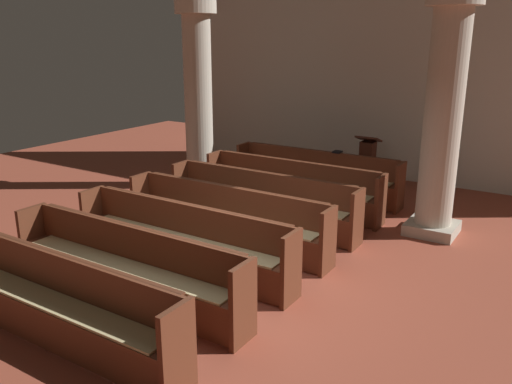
{
  "coord_description": "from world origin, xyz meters",
  "views": [
    {
      "loc": [
        3.68,
        -5.19,
        3.06
      ],
      "look_at": [
        -0.47,
        1.35,
        0.75
      ],
      "focal_mm": 36.94,
      "sensor_mm": 36.0,
      "label": 1
    }
  ],
  "objects_px": {
    "pew_row_1": "(291,185)",
    "pew_row_3": "(225,216)",
    "pew_row_5": "(125,264)",
    "lectern": "(367,165)",
    "pillar_far_side": "(198,92)",
    "pew_row_2": "(261,199)",
    "pew_row_4": "(181,237)",
    "pew_row_0": "(316,173)",
    "pew_row_6": "(53,299)",
    "pillar_aisle_side": "(444,112)",
    "hymn_book": "(337,152)"
  },
  "relations": [
    {
      "from": "pew_row_2",
      "to": "pew_row_4",
      "type": "height_order",
      "value": "same"
    },
    {
      "from": "pew_row_0",
      "to": "pillar_far_side",
      "type": "xyz_separation_m",
      "value": [
        -2.43,
        -0.54,
        1.48
      ]
    },
    {
      "from": "pew_row_1",
      "to": "pillar_far_side",
      "type": "bearing_deg",
      "value": 169.06
    },
    {
      "from": "pew_row_3",
      "to": "pew_row_1",
      "type": "bearing_deg",
      "value": 90.0
    },
    {
      "from": "pew_row_2",
      "to": "pillar_far_side",
      "type": "height_order",
      "value": "pillar_far_side"
    },
    {
      "from": "hymn_book",
      "to": "pew_row_2",
      "type": "bearing_deg",
      "value": -99.08
    },
    {
      "from": "pillar_aisle_side",
      "to": "hymn_book",
      "type": "height_order",
      "value": "pillar_aisle_side"
    },
    {
      "from": "pew_row_0",
      "to": "pew_row_3",
      "type": "bearing_deg",
      "value": -90.0
    },
    {
      "from": "pew_row_1",
      "to": "lectern",
      "type": "xyz_separation_m",
      "value": [
        0.57,
        2.28,
        -0.02
      ]
    },
    {
      "from": "pillar_aisle_side",
      "to": "lectern",
      "type": "bearing_deg",
      "value": 132.63
    },
    {
      "from": "pew_row_1",
      "to": "pillar_far_side",
      "type": "distance_m",
      "value": 2.89
    },
    {
      "from": "pew_row_6",
      "to": "lectern",
      "type": "xyz_separation_m",
      "value": [
        0.57,
        7.33,
        -0.02
      ]
    },
    {
      "from": "pew_row_1",
      "to": "hymn_book",
      "type": "height_order",
      "value": "hymn_book"
    },
    {
      "from": "pew_row_0",
      "to": "pew_row_3",
      "type": "height_order",
      "value": "same"
    },
    {
      "from": "pew_row_4",
      "to": "pillar_far_side",
      "type": "bearing_deg",
      "value": 124.81
    },
    {
      "from": "pew_row_2",
      "to": "pew_row_3",
      "type": "bearing_deg",
      "value": -90.0
    },
    {
      "from": "pew_row_3",
      "to": "pillar_aisle_side",
      "type": "distance_m",
      "value": 3.64
    },
    {
      "from": "pew_row_0",
      "to": "pew_row_4",
      "type": "distance_m",
      "value": 4.04
    },
    {
      "from": "pew_row_1",
      "to": "pew_row_2",
      "type": "xyz_separation_m",
      "value": [
        0.0,
        -1.01,
        0.0
      ]
    },
    {
      "from": "pew_row_6",
      "to": "pillar_far_side",
      "type": "relative_size",
      "value": 0.91
    },
    {
      "from": "pew_row_4",
      "to": "hymn_book",
      "type": "bearing_deg",
      "value": 85.22
    },
    {
      "from": "pew_row_1",
      "to": "pew_row_3",
      "type": "height_order",
      "value": "same"
    },
    {
      "from": "pew_row_4",
      "to": "pillar_aisle_side",
      "type": "height_order",
      "value": "pillar_aisle_side"
    },
    {
      "from": "pew_row_1",
      "to": "pillar_far_side",
      "type": "xyz_separation_m",
      "value": [
        -2.43,
        0.47,
        1.48
      ]
    },
    {
      "from": "pew_row_0",
      "to": "pew_row_6",
      "type": "height_order",
      "value": "same"
    },
    {
      "from": "pew_row_4",
      "to": "pew_row_5",
      "type": "xyz_separation_m",
      "value": [
        0.0,
        -1.01,
        0.0
      ]
    },
    {
      "from": "pew_row_1",
      "to": "pew_row_3",
      "type": "bearing_deg",
      "value": -90.0
    },
    {
      "from": "pillar_aisle_side",
      "to": "lectern",
      "type": "height_order",
      "value": "pillar_aisle_side"
    },
    {
      "from": "pew_row_2",
      "to": "pillar_far_side",
      "type": "relative_size",
      "value": 0.91
    },
    {
      "from": "pew_row_1",
      "to": "pew_row_5",
      "type": "xyz_separation_m",
      "value": [
        0.0,
        -4.04,
        0.0
      ]
    },
    {
      "from": "pew_row_6",
      "to": "pillar_aisle_side",
      "type": "bearing_deg",
      "value": 64.67
    },
    {
      "from": "pew_row_0",
      "to": "pillar_far_side",
      "type": "relative_size",
      "value": 0.91
    },
    {
      "from": "pew_row_5",
      "to": "pew_row_6",
      "type": "distance_m",
      "value": 1.01
    },
    {
      "from": "pew_row_1",
      "to": "pew_row_0",
      "type": "bearing_deg",
      "value": 90.0
    },
    {
      "from": "lectern",
      "to": "pillar_aisle_side",
      "type": "bearing_deg",
      "value": -47.37
    },
    {
      "from": "pew_row_0",
      "to": "pew_row_5",
      "type": "bearing_deg",
      "value": -90.0
    },
    {
      "from": "pillar_far_side",
      "to": "lectern",
      "type": "height_order",
      "value": "pillar_far_side"
    },
    {
      "from": "pew_row_0",
      "to": "pew_row_5",
      "type": "xyz_separation_m",
      "value": [
        0.0,
        -5.05,
        0.0
      ]
    },
    {
      "from": "lectern",
      "to": "pew_row_5",
      "type": "bearing_deg",
      "value": -95.14
    },
    {
      "from": "pillar_far_side",
      "to": "lectern",
      "type": "relative_size",
      "value": 3.48
    },
    {
      "from": "pew_row_2",
      "to": "pillar_aisle_side",
      "type": "bearing_deg",
      "value": 25.92
    },
    {
      "from": "pew_row_5",
      "to": "pew_row_3",
      "type": "bearing_deg",
      "value": 90.0
    },
    {
      "from": "pew_row_2",
      "to": "pillar_aisle_side",
      "type": "distance_m",
      "value": 3.13
    },
    {
      "from": "pew_row_1",
      "to": "pew_row_3",
      "type": "distance_m",
      "value": 2.02
    },
    {
      "from": "pew_row_5",
      "to": "pillar_far_side",
      "type": "height_order",
      "value": "pillar_far_side"
    },
    {
      "from": "pillar_far_side",
      "to": "pillar_aisle_side",
      "type": "bearing_deg",
      "value": -3.18
    },
    {
      "from": "pew_row_3",
      "to": "pew_row_0",
      "type": "bearing_deg",
      "value": 90.0
    },
    {
      "from": "pew_row_4",
      "to": "pillar_aisle_side",
      "type": "bearing_deg",
      "value": 52.42
    },
    {
      "from": "pew_row_2",
      "to": "hymn_book",
      "type": "height_order",
      "value": "hymn_book"
    },
    {
      "from": "pew_row_6",
      "to": "pillar_far_side",
      "type": "distance_m",
      "value": 6.21
    }
  ]
}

